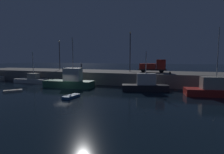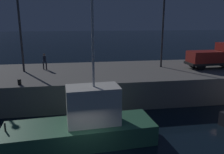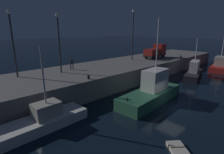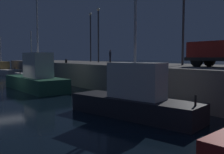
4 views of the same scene
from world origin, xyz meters
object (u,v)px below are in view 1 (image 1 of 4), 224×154
dinghy_orange_near (13,91)px  bollard_central (170,73)px  rowboat_white_mid (71,96)px  dockworker (81,66)px  lamp_post_west (59,52)px  bollard_west (64,71)px  lamp_post_central (130,48)px  fishing_trawler_red (145,85)px  fishing_boat_white (220,90)px  lamp_post_east (73,52)px  fishing_boat_blue (32,80)px  utility_truck (154,66)px  fishing_trawler_green (70,81)px

dinghy_orange_near → bollard_central: 26.90m
rowboat_white_mid → dockworker: bearing=114.4°
lamp_post_west → bollard_west: 9.64m
dinghy_orange_near → lamp_post_central: bearing=48.3°
lamp_post_west → bollard_central: size_ratio=15.18×
fishing_trawler_red → fishing_boat_white: fishing_boat_white is taller
rowboat_white_mid → lamp_post_east: (-10.51, 18.17, 6.61)m
dockworker → bollard_west: (-1.29, -5.69, -0.72)m
fishing_trawler_red → fishing_boat_blue: (-25.12, 1.97, -0.31)m
fishing_boat_white → dinghy_orange_near: 31.51m
rowboat_white_mid → lamp_post_central: lamp_post_central is taller
fishing_boat_white → lamp_post_west: lamp_post_west is taller
lamp_post_east → bollard_west: lamp_post_east is taller
rowboat_white_mid → dinghy_orange_near: bearing=174.9°
fishing_boat_white → utility_truck: bearing=138.2°
rowboat_white_mid → lamp_post_west: (-15.40, 19.71, 6.72)m
lamp_post_central → dockworker: size_ratio=5.26×
fishing_trawler_red → lamp_post_central: 12.56m
lamp_post_west → fishing_trawler_green: bearing=-49.0°
fishing_boat_blue → bollard_west: size_ratio=17.05×
fishing_trawler_red → dinghy_orange_near: (-20.16, -7.66, -0.84)m
rowboat_white_mid → dockworker: size_ratio=1.68×
dinghy_orange_near → lamp_post_west: size_ratio=0.37×
lamp_post_central → utility_truck: bearing=-16.1°
fishing_trawler_green → fishing_boat_white: bearing=-0.2°
lamp_post_west → bollard_west: lamp_post_west is taller
utility_truck → fishing_boat_white: bearing=-41.8°
lamp_post_east → bollard_west: 6.57m
fishing_boat_blue → rowboat_white_mid: size_ratio=2.75×
utility_truck → lamp_post_east: bearing=175.7°
fishing_boat_white → lamp_post_west: 37.27m
fishing_boat_white → bollard_west: fishing_boat_white is taller
bollard_central → lamp_post_central: bearing=148.6°
fishing_boat_blue → lamp_post_west: (0.99, 9.06, 6.25)m
fishing_boat_blue → lamp_post_central: 22.73m
dinghy_orange_near → bollard_west: 12.43m
lamp_post_west → lamp_post_central: 19.37m
utility_truck → bollard_central: size_ratio=11.36×
lamp_post_west → bollard_west: size_ratio=16.76×
fishing_trawler_red → lamp_post_west: (-24.13, 11.03, 5.93)m
utility_truck → fishing_trawler_red: bearing=-93.9°
fishing_trawler_red → fishing_boat_white: size_ratio=0.76×
dinghy_orange_near → rowboat_white_mid: (11.43, -1.03, 0.05)m
fishing_boat_white → fishing_trawler_red: bearing=174.6°
fishing_boat_white → fishing_trawler_green: bearing=179.8°
lamp_post_east → bollard_central: (23.04, -5.20, -4.09)m
dinghy_orange_near → bollard_west: size_ratio=6.14×
fishing_trawler_red → fishing_trawler_green: (-13.74, -0.93, 0.17)m
fishing_boat_white → lamp_post_central: 19.87m
utility_truck → fishing_boat_blue: bearing=-166.7°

